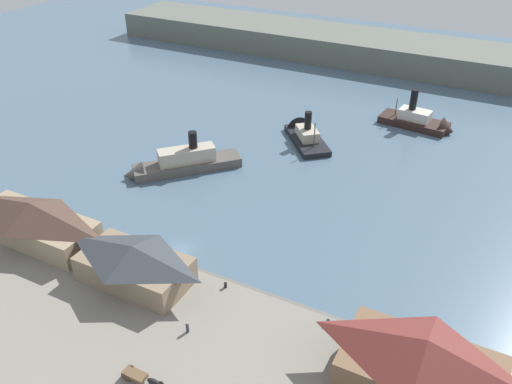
% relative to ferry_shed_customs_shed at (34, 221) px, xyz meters
% --- Properties ---
extents(ground_plane, '(320.00, 320.00, 0.00)m').
position_rel_ferry_shed_customs_shed_xyz_m(ground_plane, '(21.95, 9.14, -4.74)').
color(ground_plane, slate).
extents(quay_promenade, '(110.00, 36.00, 1.20)m').
position_rel_ferry_shed_customs_shed_xyz_m(quay_promenade, '(21.95, -12.86, -4.14)').
color(quay_promenade, gray).
rests_on(quay_promenade, ground).
extents(seawall_edge, '(110.00, 0.80, 1.00)m').
position_rel_ferry_shed_customs_shed_xyz_m(seawall_edge, '(21.95, 5.54, -4.24)').
color(seawall_edge, '#666159').
rests_on(seawall_edge, ground).
extents(ferry_shed_customs_shed, '(22.09, 8.73, 6.97)m').
position_rel_ferry_shed_customs_shed_xyz_m(ferry_shed_customs_shed, '(0.00, 0.00, 0.00)').
color(ferry_shed_customs_shed, '#998466').
rests_on(ferry_shed_customs_shed, quay_promenade).
extents(ferry_shed_west_terminal, '(16.74, 9.10, 6.34)m').
position_rel_ferry_shed_customs_shed_xyz_m(ferry_shed_west_terminal, '(21.12, -0.81, -0.32)').
color(ferry_shed_west_terminal, '#847056').
rests_on(ferry_shed_west_terminal, quay_promenade).
extents(ferry_shed_east_terminal, '(18.58, 10.99, 8.33)m').
position_rel_ferry_shed_customs_shed_xyz_m(ferry_shed_east_terminal, '(62.88, -1.19, 0.69)').
color(ferry_shed_east_terminal, brown).
rests_on(ferry_shed_east_terminal, quay_promenade).
extents(horse_cart, '(5.87, 1.53, 1.87)m').
position_rel_ferry_shed_customs_shed_xyz_m(horse_cart, '(33.34, -15.28, -2.62)').
color(horse_cart, brown).
rests_on(horse_cart, quay_promenade).
extents(pedestrian_near_east_shed, '(0.43, 0.43, 1.72)m').
position_rel_ferry_shed_customs_shed_xyz_m(pedestrian_near_east_shed, '(33.71, -6.02, -2.76)').
color(pedestrian_near_east_shed, '#33384C').
rests_on(pedestrian_near_east_shed, quay_promenade).
extents(mooring_post_center_west, '(0.44, 0.44, 0.90)m').
position_rel_ferry_shed_customs_shed_xyz_m(mooring_post_center_west, '(49.86, 3.75, -3.09)').
color(mooring_post_center_west, black).
rests_on(mooring_post_center_west, quay_promenade).
extents(mooring_post_west, '(0.44, 0.44, 0.90)m').
position_rel_ferry_shed_customs_shed_xyz_m(mooring_post_west, '(33.84, 3.84, -3.09)').
color(mooring_post_west, black).
rests_on(mooring_post_west, quay_promenade).
extents(ferry_approaching_west, '(18.21, 8.21, 11.09)m').
position_rel_ferry_shed_customs_shed_xyz_m(ferry_approaching_west, '(47.13, 75.64, -3.25)').
color(ferry_approaching_west, black).
rests_on(ferry_approaching_west, ground).
extents(ferry_approaching_east, '(15.72, 17.06, 9.77)m').
position_rel_ferry_shed_customs_shed_xyz_m(ferry_approaching_east, '(23.79, 57.48, -3.58)').
color(ferry_approaching_east, black).
rests_on(ferry_approaching_east, ground).
extents(ferry_moored_east, '(20.38, 20.90, 9.82)m').
position_rel_ferry_shed_customs_shed_xyz_m(ferry_moored_east, '(6.67, 30.94, -2.93)').
color(ferry_moored_east, '#514C47').
rests_on(ferry_moored_east, ground).
extents(far_headland, '(180.00, 24.00, 8.00)m').
position_rel_ferry_shed_customs_shed_xyz_m(far_headland, '(21.95, 119.14, -0.74)').
color(far_headland, '#60665B').
rests_on(far_headland, ground).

